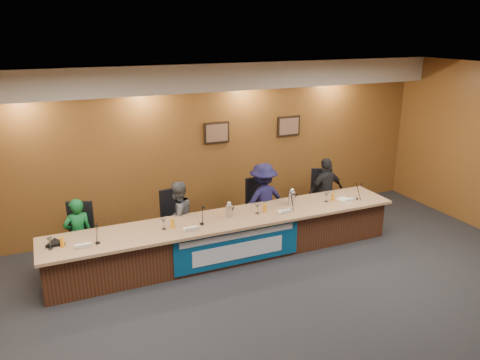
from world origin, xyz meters
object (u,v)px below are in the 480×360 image
object	(u,v)px
carafe_mid	(229,211)
carafe_right	(292,198)
office_chair_b	(177,224)
dais_body	(229,238)
panelist_c	(263,200)
banner	(238,246)
office_chair_a	(79,240)
panelist_b	(178,217)
panelist_a	(79,235)
office_chair_c	(261,210)
office_chair_d	(322,200)
panelist_d	(326,192)
speakerphone	(55,243)

from	to	relation	value
carafe_mid	carafe_right	xyz separation A→B (m)	(1.25, 0.08, 0.01)
carafe_right	office_chair_b	bearing A→B (deg)	163.02
dais_body	panelist_c	xyz separation A→B (m)	(0.93, 0.56, 0.36)
banner	panelist_c	distance (m)	1.39
office_chair_a	carafe_mid	world-z (taller)	carafe_mid
panelist_b	carafe_right	world-z (taller)	panelist_b
dais_body	panelist_b	xyz separation A→B (m)	(-0.72, 0.56, 0.30)
dais_body	panelist_a	xyz separation A→B (m)	(-2.39, 0.56, 0.27)
office_chair_c	carafe_mid	bearing A→B (deg)	-145.21
carafe_mid	office_chair_c	bearing A→B (deg)	36.19
panelist_c	office_chair_b	size ratio (longest dim) A/B	2.98
office_chair_b	office_chair_d	distance (m)	3.05
dais_body	panelist_c	distance (m)	1.15
office_chair_a	office_chair_d	world-z (taller)	same
panelist_a	carafe_right	xyz separation A→B (m)	(3.64, -0.50, 0.26)
panelist_d	speakerphone	bearing A→B (deg)	2.46
panelist_a	speakerphone	size ratio (longest dim) A/B	3.86
panelist_a	panelist_b	size ratio (longest dim) A/B	0.95
panelist_a	panelist_c	xyz separation A→B (m)	(3.32, 0.00, 0.10)
panelist_b	panelist_c	xyz separation A→B (m)	(1.65, 0.00, 0.07)
banner	office_chair_b	xyz separation A→B (m)	(-0.72, 1.08, 0.10)
panelist_b	panelist_d	size ratio (longest dim) A/B	0.94
panelist_a	office_chair_b	xyz separation A→B (m)	(1.67, 0.10, -0.14)
dais_body	office_chair_b	size ratio (longest dim) A/B	12.50
office_chair_c	office_chair_d	distance (m)	1.39
office_chair_a	office_chair_c	distance (m)	3.32
panelist_b	office_chair_d	world-z (taller)	panelist_b
carafe_mid	carafe_right	bearing A→B (deg)	3.53
panelist_d	panelist_a	bearing A→B (deg)	-3.58
panelist_b	office_chair_d	distance (m)	3.05
panelist_a	panelist_d	distance (m)	4.71
carafe_right	dais_body	bearing A→B (deg)	-177.30
office_chair_b	banner	bearing A→B (deg)	-64.05
office_chair_c	banner	bearing A→B (deg)	-132.20
panelist_c	speakerphone	distance (m)	3.72
dais_body	carafe_mid	distance (m)	0.51
speakerphone	office_chair_b	bearing A→B (deg)	17.41
office_chair_a	panelist_b	bearing A→B (deg)	17.39
carafe_right	panelist_d	bearing A→B (deg)	25.22
dais_body	carafe_mid	bearing A→B (deg)	-90.50
panelist_a	dais_body	bearing A→B (deg)	157.85
dais_body	panelist_a	world-z (taller)	panelist_a
panelist_d	office_chair_a	xyz separation A→B (m)	(-4.71, 0.10, -0.21)
carafe_mid	office_chair_d	bearing A→B (deg)	16.34
panelist_c	office_chair_c	xyz separation A→B (m)	(0.00, 0.10, -0.23)
office_chair_a	banner	bearing A→B (deg)	-3.45
panelist_d	office_chair_c	xyz separation A→B (m)	(-1.39, 0.10, -0.21)
panelist_c	panelist_b	bearing A→B (deg)	-5.96
panelist_d	office_chair_a	distance (m)	4.72
banner	panelist_b	distance (m)	1.25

